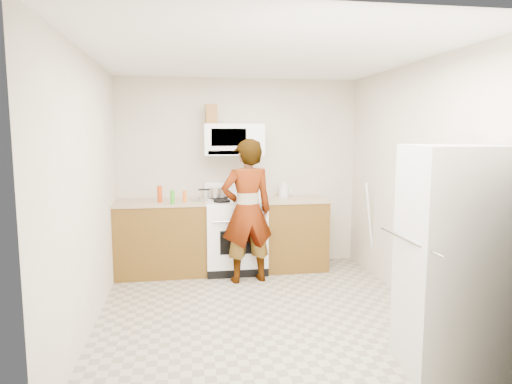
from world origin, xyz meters
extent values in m
plane|color=gray|center=(0.00, 0.00, 0.00)|extent=(3.60, 3.60, 0.00)
cube|color=beige|center=(0.00, 1.79, 1.25)|extent=(3.20, 0.02, 2.50)
cube|color=beige|center=(1.59, 0.00, 1.25)|extent=(0.02, 3.60, 2.50)
cube|color=brown|center=(-1.04, 1.49, 0.45)|extent=(1.12, 0.62, 0.90)
cube|color=#A0866C|center=(-1.04, 1.49, 0.92)|extent=(1.14, 0.64, 0.03)
cube|color=brown|center=(0.68, 1.49, 0.45)|extent=(0.80, 0.62, 0.90)
cube|color=#A0866C|center=(0.68, 1.49, 0.92)|extent=(0.82, 0.64, 0.03)
cube|color=white|center=(-0.10, 1.48, 0.45)|extent=(0.76, 0.65, 0.90)
cube|color=white|center=(-0.10, 1.48, 0.92)|extent=(0.76, 0.62, 0.03)
cube|color=white|center=(-0.10, 1.76, 1.03)|extent=(0.76, 0.08, 0.20)
cube|color=white|center=(-0.10, 1.61, 1.70)|extent=(0.76, 0.38, 0.40)
imported|color=tan|center=(-0.01, 1.02, 0.86)|extent=(0.68, 0.50, 1.72)
cube|color=silver|center=(1.21, -1.30, 0.85)|extent=(0.79, 0.79, 1.70)
cylinder|color=silver|center=(0.57, 1.61, 1.02)|extent=(0.18, 0.18, 0.16)
cube|color=brown|center=(-0.39, 1.57, 2.02)|extent=(0.15, 0.15, 0.24)
cylinder|color=#B9B9BE|center=(-0.32, 1.62, 1.01)|extent=(0.23, 0.23, 0.12)
cube|color=silver|center=(0.01, 1.35, 0.96)|extent=(0.25, 0.16, 0.05)
cylinder|color=#B6380D|center=(-1.04, 1.38, 1.04)|extent=(0.06, 0.06, 0.20)
cylinder|color=orange|center=(-0.74, 1.36, 1.01)|extent=(0.06, 0.06, 0.14)
cylinder|color=#2B991B|center=(-0.88, 1.21, 1.02)|extent=(0.06, 0.06, 0.17)
cylinder|color=silver|center=(-0.56, 1.47, 0.94)|extent=(0.25, 0.25, 0.01)
cylinder|color=white|center=(1.56, 1.05, 0.60)|extent=(0.23, 0.16, 1.17)
camera|label=1|loc=(-0.74, -4.28, 1.79)|focal=32.00mm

